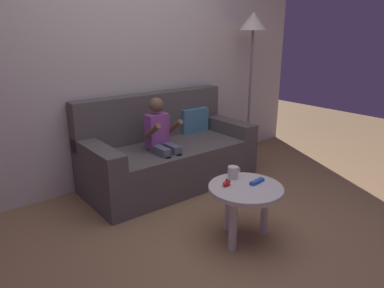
% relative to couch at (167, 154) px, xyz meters
% --- Properties ---
extents(ground_plane, '(9.83, 9.83, 0.00)m').
position_rel_couch_xyz_m(ground_plane, '(-0.25, -1.29, -0.31)').
color(ground_plane, olive).
extents(wall_back, '(4.92, 0.05, 2.50)m').
position_rel_couch_xyz_m(wall_back, '(-0.25, 0.39, 0.94)').
color(wall_back, beige).
rests_on(wall_back, ground).
extents(couch, '(1.72, 0.80, 0.91)m').
position_rel_couch_xyz_m(couch, '(0.00, 0.00, 0.00)').
color(couch, '#56514C').
rests_on(couch, ground).
extents(person_seated_on_couch, '(0.29, 0.36, 0.93)m').
position_rel_couch_xyz_m(person_seated_on_couch, '(-0.18, -0.18, 0.23)').
color(person_seated_on_couch, slate).
rests_on(person_seated_on_couch, ground).
extents(coffee_table, '(0.55, 0.55, 0.43)m').
position_rel_couch_xyz_m(coffee_table, '(-0.16, -1.23, 0.04)').
color(coffee_table, beige).
rests_on(coffee_table, ground).
extents(game_remote_blue_near_edge, '(0.14, 0.05, 0.03)m').
position_rel_couch_xyz_m(game_remote_blue_near_edge, '(-0.04, -1.25, 0.13)').
color(game_remote_blue_near_edge, blue).
rests_on(game_remote_blue_near_edge, coffee_table).
extents(nunchuk_red, '(0.10, 0.07, 0.05)m').
position_rel_couch_xyz_m(nunchuk_red, '(-0.25, -1.14, 0.14)').
color(nunchuk_red, red).
rests_on(nunchuk_red, coffee_table).
extents(coffee_mug, '(0.12, 0.08, 0.09)m').
position_rel_couch_xyz_m(coffee_mug, '(-0.12, -1.07, 0.17)').
color(coffee_mug, silver).
rests_on(coffee_mug, coffee_table).
extents(floor_lamp, '(0.32, 0.32, 1.73)m').
position_rel_couch_xyz_m(floor_lamp, '(1.27, 0.07, 1.18)').
color(floor_lamp, black).
rests_on(floor_lamp, ground).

